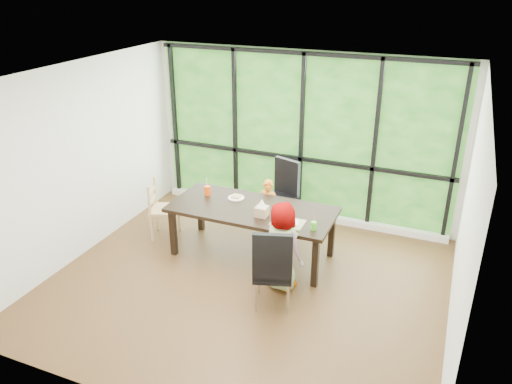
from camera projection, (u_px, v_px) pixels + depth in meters
ground at (247, 283)px, 6.63m from camera, size 5.00×5.00×0.00m
back_wall at (302, 137)px, 7.98m from camera, size 5.00×0.00×5.00m
foliage_backdrop at (302, 137)px, 7.97m from camera, size 4.80×0.02×2.65m
window_mullions at (301, 138)px, 7.93m from camera, size 4.80×0.06×2.65m
window_sill at (298, 213)px, 8.43m from camera, size 4.80×0.12×0.10m
dining_table at (252, 232)px, 7.14m from camera, size 2.36×1.17×0.75m
chair_window_leather at (279, 195)px, 7.90m from camera, size 0.58×0.58×1.08m
chair_interior_leather at (273, 266)px, 6.01m from camera, size 0.58×0.58×1.08m
chair_end_beech at (165, 209)px, 7.63m from camera, size 0.51×0.53×0.90m
child_toddler at (268, 209)px, 7.62m from camera, size 0.34×0.23×0.92m
child_older at (284, 246)px, 6.33m from camera, size 0.67×0.55×1.19m
placemat at (288, 223)px, 6.58m from camera, size 0.42×0.31×0.01m
plate_far at (236, 198)px, 7.28m from camera, size 0.23×0.23×0.01m
plate_near at (290, 222)px, 6.57m from camera, size 0.25×0.25×0.02m
orange_cup at (207, 191)px, 7.36m from camera, size 0.09×0.09×0.14m
green_cup at (314, 226)px, 6.38m from camera, size 0.07×0.07×0.11m
tissue_box at (262, 211)px, 6.73m from camera, size 0.16×0.16×0.14m
crepe_rolls_far at (236, 196)px, 7.27m from camera, size 0.15×0.12×0.04m
crepe_rolls_near at (290, 221)px, 6.56m from camera, size 0.10×0.12×0.04m
straw_white at (207, 184)px, 7.32m from camera, size 0.01×0.04×0.20m
straw_pink at (314, 219)px, 6.35m from camera, size 0.01×0.04×0.20m
tissue at (262, 203)px, 6.68m from camera, size 0.12×0.12×0.11m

